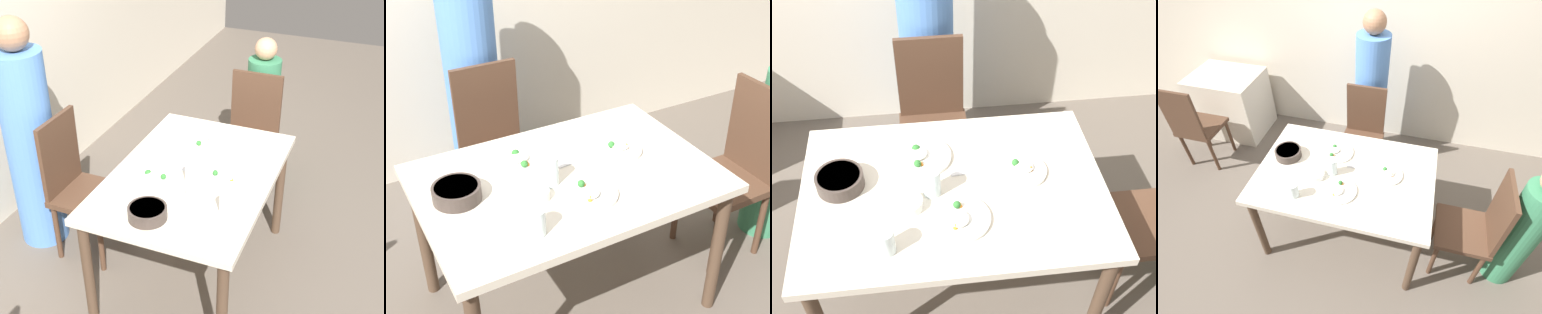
# 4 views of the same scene
# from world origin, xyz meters

# --- Properties ---
(ground_plane) EXTENTS (10.00, 10.00, 0.00)m
(ground_plane) POSITION_xyz_m (0.00, 0.00, 0.00)
(ground_plane) COLOR #60564C
(wall_back) EXTENTS (10.00, 0.06, 2.70)m
(wall_back) POSITION_xyz_m (0.00, 1.54, 1.35)
(wall_back) COLOR beige
(wall_back) RESTS_ON ground_plane
(dining_table) EXTENTS (1.32, 0.91, 0.76)m
(dining_table) POSITION_xyz_m (0.00, 0.00, 0.68)
(dining_table) COLOR beige
(dining_table) RESTS_ON ground_plane
(chair_adult_spot) EXTENTS (0.40, 0.40, 0.97)m
(chair_adult_spot) POSITION_xyz_m (-0.04, 0.80, 0.52)
(chair_adult_spot) COLOR #4C3323
(chair_adult_spot) RESTS_ON ground_plane
(chair_child_spot) EXTENTS (0.40, 0.40, 0.97)m
(chair_child_spot) POSITION_xyz_m (1.00, -0.06, 0.52)
(chair_child_spot) COLOR #4C3323
(chair_child_spot) RESTS_ON ground_plane
(person_adult) EXTENTS (0.32, 0.32, 1.58)m
(person_adult) POSITION_xyz_m (-0.04, 1.12, 0.73)
(person_adult) COLOR #5184D1
(person_adult) RESTS_ON ground_plane
(person_child) EXTENTS (0.25, 0.25, 1.18)m
(person_child) POSITION_xyz_m (1.30, -0.06, 0.55)
(person_child) COLOR #387F56
(person_child) RESTS_ON ground_plane
(bowl_curry) EXTENTS (0.21, 0.21, 0.07)m
(bowl_curry) POSITION_xyz_m (-0.48, 0.06, 0.80)
(bowl_curry) COLOR #3D332D
(bowl_curry) RESTS_ON dining_table
(plate_rice_adult) EXTENTS (0.24, 0.24, 0.05)m
(plate_rice_adult) POSITION_xyz_m (0.01, -0.19, 0.78)
(plate_rice_adult) COLOR white
(plate_rice_adult) RESTS_ON dining_table
(plate_rice_child) EXTENTS (0.26, 0.26, 0.06)m
(plate_rice_child) POSITION_xyz_m (-0.13, 0.19, 0.78)
(plate_rice_child) COLOR white
(plate_rice_child) RESTS_ON dining_table
(plate_noodles) EXTENTS (0.22, 0.22, 0.05)m
(plate_noodles) POSITION_xyz_m (0.31, 0.06, 0.78)
(plate_noodles) COLOR white
(plate_noodles) RESTS_ON dining_table
(bowl_rice_small) EXTENTS (0.12, 0.12, 0.04)m
(bowl_rice_small) POSITION_xyz_m (-0.20, -0.09, 0.79)
(bowl_rice_small) COLOR white
(bowl_rice_small) RESTS_ON dining_table
(glass_water_tall) EXTENTS (0.08, 0.08, 0.14)m
(glass_water_tall) POSITION_xyz_m (-0.09, -0.02, 0.83)
(glass_water_tall) COLOR silver
(glass_water_tall) RESTS_ON dining_table
(glass_water_short) EXTENTS (0.08, 0.08, 0.12)m
(glass_water_short) POSITION_xyz_m (-0.29, -0.30, 0.82)
(glass_water_short) COLOR silver
(glass_water_short) RESTS_ON dining_table
(fork_steel) EXTENTS (0.18, 0.03, 0.01)m
(fork_steel) POSITION_xyz_m (0.08, 0.08, 0.77)
(fork_steel) COLOR silver
(fork_steel) RESTS_ON dining_table
(background_table) EXTENTS (0.77, 0.61, 0.74)m
(background_table) POSITION_xyz_m (-1.73, 1.12, 0.37)
(background_table) COLOR beige
(background_table) RESTS_ON ground_plane
(chair_background) EXTENTS (0.40, 0.40, 0.97)m
(chair_background) POSITION_xyz_m (-1.73, 0.47, 0.52)
(chair_background) COLOR #4C3323
(chair_background) RESTS_ON ground_plane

